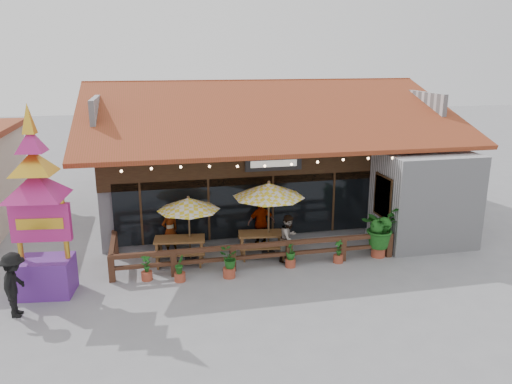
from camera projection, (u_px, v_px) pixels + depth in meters
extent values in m
plane|color=gray|center=(298.00, 259.00, 18.13)|extent=(100.00, 100.00, 0.00)
cube|color=silver|center=(257.00, 165.00, 24.20)|extent=(14.00, 10.00, 4.00)
cube|color=#392512|center=(247.00, 164.00, 18.79)|extent=(11.00, 0.16, 1.60)
cube|color=black|center=(247.00, 207.00, 19.22)|extent=(10.00, 0.12, 2.40)
cube|color=#FFB272|center=(246.00, 206.00, 19.41)|extent=(9.80, 0.05, 2.20)
cube|color=silver|center=(424.00, 198.00, 19.37)|extent=(3.50, 2.70, 3.60)
cube|color=red|center=(383.00, 197.00, 18.80)|extent=(0.06, 1.20, 1.50)
cube|color=#392512|center=(383.00, 197.00, 18.79)|extent=(0.04, 1.34, 1.64)
cube|color=maroon|center=(275.00, 113.00, 20.14)|extent=(15.50, 7.05, 2.37)
cube|color=maroon|center=(242.00, 99.00, 26.74)|extent=(15.50, 7.05, 2.37)
cube|color=maroon|center=(257.00, 81.00, 23.14)|extent=(15.50, 0.30, 0.12)
cube|color=silver|center=(102.00, 113.00, 22.03)|extent=(0.20, 9.00, 1.80)
cube|color=silver|center=(393.00, 106.00, 24.95)|extent=(0.20, 9.00, 1.80)
cube|color=black|center=(273.00, 163.00, 18.88)|extent=(2.20, 0.10, 0.55)
cube|color=silver|center=(274.00, 164.00, 18.83)|extent=(1.80, 0.02, 0.25)
cube|color=#392512|center=(141.00, 214.00, 18.35)|extent=(0.08, 0.08, 2.40)
cube|color=#392512|center=(209.00, 210.00, 18.87)|extent=(0.08, 0.08, 2.40)
cube|color=#392512|center=(273.00, 206.00, 19.39)|extent=(0.08, 0.08, 2.40)
cube|color=#392512|center=(333.00, 202.00, 19.91)|extent=(0.08, 0.08, 2.40)
sphere|color=#FFC68C|center=(121.00, 171.00, 16.03)|extent=(0.09, 0.09, 0.09)
sphere|color=#FFC68C|center=(151.00, 169.00, 16.21)|extent=(0.09, 0.09, 0.09)
sphere|color=#FFC68C|center=(181.00, 167.00, 16.41)|extent=(0.09, 0.09, 0.09)
sphere|color=#FFC68C|center=(209.00, 166.00, 16.61)|extent=(0.09, 0.09, 0.09)
sphere|color=#FFC68C|center=(237.00, 166.00, 16.82)|extent=(0.09, 0.09, 0.09)
sphere|color=#FFC68C|center=(265.00, 166.00, 17.03)|extent=(0.09, 0.09, 0.09)
sphere|color=#FFC68C|center=(292.00, 164.00, 17.22)|extent=(0.09, 0.09, 0.09)
sphere|color=#FFC68C|center=(318.00, 162.00, 17.41)|extent=(0.09, 0.09, 0.09)
sphere|color=#FFC68C|center=(343.00, 160.00, 17.60)|extent=(0.09, 0.09, 0.09)
sphere|color=#FFC68C|center=(368.00, 158.00, 17.79)|extent=(0.09, 0.09, 0.09)
sphere|color=#FFC68C|center=(393.00, 158.00, 18.00)|extent=(0.09, 0.09, 0.09)
cube|color=#4A291A|center=(112.00, 269.00, 16.19)|extent=(0.20, 0.20, 0.90)
cube|color=#4A291A|center=(174.00, 263.00, 16.61)|extent=(0.20, 0.20, 0.90)
cube|color=#4A291A|center=(233.00, 258.00, 17.02)|extent=(0.20, 0.20, 0.90)
cube|color=#4A291A|center=(289.00, 254.00, 17.44)|extent=(0.20, 0.20, 0.90)
cube|color=#4A291A|center=(343.00, 249.00, 17.86)|extent=(0.20, 0.20, 0.90)
cube|color=#4A291A|center=(389.00, 245.00, 18.23)|extent=(0.20, 0.20, 0.90)
cube|color=#4A291A|center=(258.00, 245.00, 17.11)|extent=(9.80, 0.16, 0.14)
cube|color=#4A291A|center=(258.00, 256.00, 17.21)|extent=(9.80, 0.12, 0.12)
cube|color=#4A291A|center=(113.00, 244.00, 17.26)|extent=(0.16, 2.50, 0.14)
cube|color=#4A291A|center=(115.00, 243.00, 18.45)|extent=(0.20, 0.20, 0.90)
cylinder|color=brown|center=(189.00, 230.00, 17.82)|extent=(0.06, 0.06, 2.24)
cone|color=yellow|center=(188.00, 204.00, 17.56)|extent=(2.38, 2.38, 0.44)
sphere|color=brown|center=(188.00, 197.00, 17.50)|extent=(0.10, 0.10, 0.10)
cylinder|color=black|center=(190.00, 258.00, 18.10)|extent=(0.43, 0.43, 0.06)
cylinder|color=brown|center=(269.00, 220.00, 18.26)|extent=(0.07, 0.07, 2.64)
cone|color=yellow|center=(269.00, 190.00, 17.96)|extent=(3.50, 3.50, 0.52)
sphere|color=brown|center=(269.00, 182.00, 17.89)|extent=(0.11, 0.11, 0.11)
cylinder|color=black|center=(268.00, 253.00, 18.60)|extent=(0.50, 0.50, 0.07)
cube|color=brown|center=(180.00, 239.00, 17.75)|extent=(1.88, 1.05, 0.07)
cube|color=brown|center=(158.00, 251.00, 17.79)|extent=(0.19, 0.79, 0.83)
cube|color=brown|center=(202.00, 249.00, 17.93)|extent=(0.19, 0.79, 0.83)
cube|color=brown|center=(179.00, 255.00, 17.24)|extent=(1.81, 0.53, 0.06)
cube|color=brown|center=(181.00, 242.00, 18.43)|extent=(1.81, 0.53, 0.06)
cube|color=brown|center=(262.00, 234.00, 18.37)|extent=(1.83, 1.04, 0.07)
cube|color=brown|center=(242.00, 244.00, 18.41)|extent=(0.19, 0.77, 0.80)
cube|color=brown|center=(283.00, 243.00, 18.53)|extent=(0.19, 0.77, 0.80)
cube|color=brown|center=(264.00, 248.00, 17.88)|extent=(1.76, 0.54, 0.05)
cube|color=brown|center=(261.00, 236.00, 19.03)|extent=(1.76, 0.54, 0.05)
cube|color=#5D258B|center=(47.00, 276.00, 15.33)|extent=(1.68, 1.35, 1.16)
cube|color=#B12071|center=(41.00, 223.00, 14.87)|extent=(1.76, 0.46, 1.16)
cube|color=gold|center=(40.00, 224.00, 14.75)|extent=(1.35, 0.20, 0.34)
cylinder|color=gold|center=(17.00, 230.00, 14.78)|extent=(0.16, 0.16, 1.94)
cylinder|color=gold|center=(65.00, 227.00, 15.07)|extent=(0.16, 0.16, 1.94)
pyramid|color=#B12071|center=(35.00, 172.00, 14.47)|extent=(2.60, 2.60, 0.78)
pyramid|color=gold|center=(32.00, 151.00, 14.30)|extent=(1.84, 1.84, 0.68)
pyramid|color=#B12071|center=(29.00, 129.00, 14.13)|extent=(1.19, 1.19, 0.68)
pyramid|color=gold|center=(26.00, 103.00, 13.94)|extent=(0.54, 0.54, 0.87)
cylinder|color=#993F29|center=(378.00, 251.00, 18.32)|extent=(0.51, 0.51, 0.38)
imported|color=#1B5F1B|center=(380.00, 227.00, 18.07)|extent=(1.82, 1.77, 1.54)
sphere|color=#1B5F1B|center=(384.00, 235.00, 18.09)|extent=(0.51, 0.51, 0.51)
sphere|color=#1B5F1B|center=(376.00, 229.00, 18.19)|extent=(0.44, 0.44, 0.44)
imported|color=#392512|center=(170.00, 230.00, 18.42)|extent=(0.78, 0.69, 1.81)
imported|color=#392512|center=(289.00, 238.00, 17.76)|extent=(1.05, 1.05, 1.72)
imported|color=#392512|center=(261.00, 223.00, 19.21)|extent=(1.12, 0.54, 1.85)
imported|color=black|center=(15.00, 285.00, 13.93)|extent=(0.76, 1.25, 1.89)
cylinder|color=#993F29|center=(147.00, 276.00, 16.39)|extent=(0.37, 0.37, 0.29)
imported|color=#1B5F1B|center=(146.00, 263.00, 16.27)|extent=(0.35, 0.26, 0.60)
cylinder|color=#993F29|center=(180.00, 277.00, 16.30)|extent=(0.36, 0.36, 0.29)
imported|color=#1B5F1B|center=(179.00, 264.00, 16.19)|extent=(0.40, 0.42, 0.60)
cylinder|color=#993F29|center=(229.00, 273.00, 16.59)|extent=(0.41, 0.41, 0.33)
imported|color=#1B5F1B|center=(229.00, 258.00, 16.46)|extent=(0.67, 0.60, 0.68)
cylinder|color=#993F29|center=(290.00, 263.00, 17.42)|extent=(0.36, 0.36, 0.29)
imported|color=#1B5F1B|center=(291.00, 251.00, 17.30)|extent=(0.45, 0.45, 0.60)
cylinder|color=#993F29|center=(338.00, 259.00, 17.78)|extent=(0.35, 0.35, 0.28)
imported|color=#1B5F1B|center=(339.00, 248.00, 17.67)|extent=(0.34, 0.37, 0.57)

